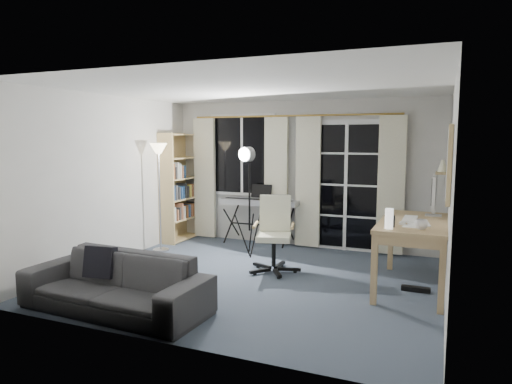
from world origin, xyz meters
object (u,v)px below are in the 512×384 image
(office_chair, at_px, (275,226))
(monitor, at_px, (434,191))
(sofa, at_px, (115,274))
(torchiere_lamp, at_px, (159,165))
(keyboard_piano, at_px, (259,203))
(bookshelf, at_px, (178,190))
(mug, at_px, (421,223))
(studio_light, at_px, (247,167))
(desk, at_px, (414,229))

(office_chair, xyz_separation_m, monitor, (1.99, 0.35, 0.53))
(sofa, bearing_deg, monitor, 41.06)
(torchiere_lamp, bearing_deg, office_chair, -7.80)
(monitor, height_order, sofa, monitor)
(torchiere_lamp, xyz_separation_m, keyboard_piano, (1.32, 0.92, -0.66))
(bookshelf, relative_size, sofa, 0.92)
(monitor, bearing_deg, office_chair, -169.50)
(monitor, xyz_separation_m, mug, (-0.10, -0.95, -0.24))
(monitor, distance_m, sofa, 3.91)
(torchiere_lamp, xyz_separation_m, mug, (3.93, -0.88, -0.49))
(torchiere_lamp, relative_size, monitor, 2.90)
(office_chair, bearing_deg, bookshelf, 138.50)
(bookshelf, height_order, sofa, bookshelf)
(studio_light, bearing_deg, desk, 3.62)
(desk, height_order, monitor, monitor)
(office_chair, distance_m, mug, 2.01)
(keyboard_piano, distance_m, studio_light, 0.92)
(keyboard_piano, distance_m, office_chair, 1.40)
(bookshelf, relative_size, keyboard_piano, 1.42)
(mug, bearing_deg, desk, 101.31)
(bookshelf, bearing_deg, studio_light, -18.58)
(bookshelf, xyz_separation_m, sofa, (1.19, -3.13, -0.50))
(torchiere_lamp, relative_size, desk, 1.11)
(monitor, relative_size, mug, 4.39)
(keyboard_piano, bearing_deg, office_chair, -60.51)
(torchiere_lamp, distance_m, office_chair, 2.20)
(torchiere_lamp, bearing_deg, studio_light, 10.52)
(torchiere_lamp, height_order, mug, torchiere_lamp)
(keyboard_piano, distance_m, mug, 3.18)
(keyboard_piano, relative_size, sofa, 0.65)
(desk, xyz_separation_m, mug, (0.10, -0.50, 0.17))
(bookshelf, relative_size, office_chair, 1.84)
(bookshelf, height_order, torchiere_lamp, bookshelf)
(sofa, bearing_deg, keyboard_piano, 87.31)
(torchiere_lamp, xyz_separation_m, office_chair, (2.04, -0.28, -0.78))
(bookshelf, bearing_deg, desk, -16.00)
(bookshelf, xyz_separation_m, office_chair, (2.21, -1.08, -0.29))
(studio_light, relative_size, monitor, 2.87)
(monitor, height_order, mug, monitor)
(office_chair, relative_size, monitor, 1.73)
(torchiere_lamp, height_order, monitor, torchiere_lamp)
(studio_light, xyz_separation_m, office_chair, (0.64, -0.54, -0.76))
(torchiere_lamp, xyz_separation_m, studio_light, (1.40, 0.26, -0.02))
(sofa, bearing_deg, mug, 28.90)
(sofa, bearing_deg, studio_light, 84.27)
(sofa, bearing_deg, desk, 37.19)
(studio_light, bearing_deg, torchiere_lamp, -151.06)
(torchiere_lamp, height_order, keyboard_piano, torchiere_lamp)
(keyboard_piano, relative_size, office_chair, 1.29)
(monitor, distance_m, mug, 0.99)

